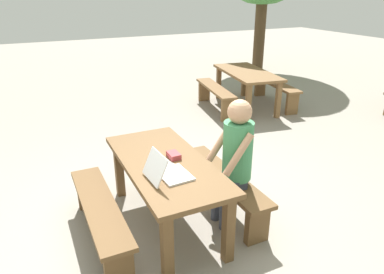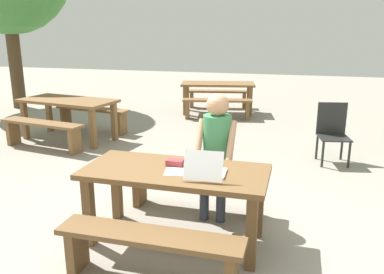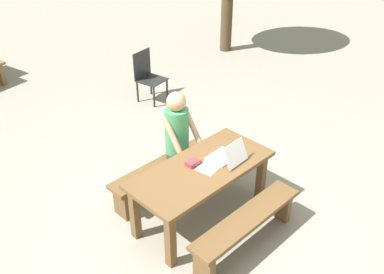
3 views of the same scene
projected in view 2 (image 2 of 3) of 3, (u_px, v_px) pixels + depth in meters
The scene contains 15 objects.
ground_plane at pixel (176, 240), 3.83m from camera, with size 30.00×30.00×0.00m, color gray.
picnic_table_front at pixel (175, 181), 3.67m from camera, with size 1.71×0.78×0.73m.
bench_near at pixel (150, 246), 3.11m from camera, with size 1.51×0.30×0.43m.
bench_far at pixel (194, 184), 4.37m from camera, with size 1.51×0.30×0.43m.
laptop at pixel (205, 170), 3.44m from camera, with size 0.36×0.39×0.26m.
small_pouch at pixel (175, 162), 3.74m from camera, with size 0.16×0.10×0.06m.
paper_sheet at pixel (181, 172), 3.57m from camera, with size 0.33×0.26×0.00m.
person_seated at pixel (216, 146), 4.16m from camera, with size 0.41×0.41×1.34m.
plastic_chair at pixel (333, 132), 5.98m from camera, with size 0.52×0.52×0.90m.
picnic_table_mid at pixel (68, 106), 7.17m from camera, with size 1.86×1.08×0.75m.
bench_mid_south at pixel (42, 129), 6.65m from camera, with size 1.61×0.54×0.47m.
bench_mid_north at pixel (92, 114), 7.83m from camera, with size 1.61×0.54×0.47m.
picnic_table_rear at pixel (218, 88), 9.47m from camera, with size 1.85×1.10×0.73m.
bench_rear_south at pixel (217, 105), 8.90m from camera, with size 1.59×0.60×0.45m.
bench_rear_north at pixel (218, 95), 10.19m from camera, with size 1.59×0.60×0.45m.
Camera 2 is at (1.06, -3.26, 1.98)m, focal length 36.85 mm.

